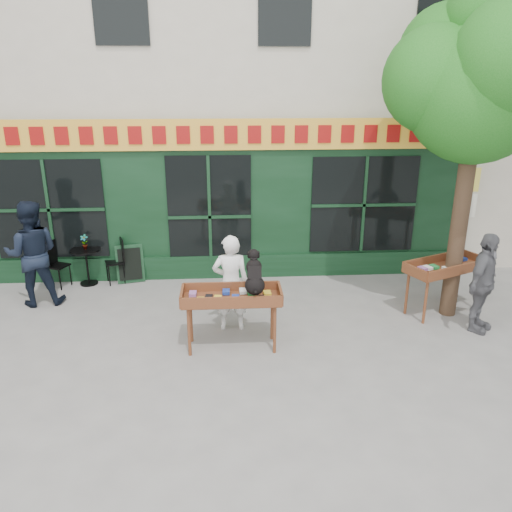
% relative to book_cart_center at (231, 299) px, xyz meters
% --- Properties ---
extents(ground, '(80.00, 80.00, 0.00)m').
position_rel_book_cart_center_xyz_m(ground, '(-0.38, 0.66, -0.82)').
color(ground, slate).
rests_on(ground, ground).
extents(building, '(14.00, 7.26, 10.00)m').
position_rel_book_cart_center_xyz_m(building, '(-0.38, 6.64, 4.15)').
color(building, beige).
rests_on(building, ground).
extents(street_tree, '(3.05, 2.90, 5.60)m').
position_rel_book_cart_center_xyz_m(street_tree, '(3.96, 1.02, 3.29)').
color(street_tree, '#382619').
rests_on(street_tree, ground).
extents(book_cart_center, '(1.50, 0.63, 0.99)m').
position_rel_book_cart_center_xyz_m(book_cart_center, '(0.00, 0.00, 0.00)').
color(book_cart_center, brown).
rests_on(book_cart_center, ground).
extents(dog, '(0.34, 0.60, 0.60)m').
position_rel_book_cart_center_xyz_m(dog, '(0.35, -0.05, 0.47)').
color(dog, black).
rests_on(dog, book_cart_center).
extents(woman, '(0.60, 0.40, 1.65)m').
position_rel_book_cart_center_xyz_m(woman, '(0.00, 0.65, 0.00)').
color(woman, white).
rests_on(woman, ground).
extents(book_cart_right, '(1.62, 1.18, 0.99)m').
position_rel_book_cart_center_xyz_m(book_cart_right, '(3.83, 1.07, 0.00)').
color(book_cart_right, brown).
rests_on(book_cart_right, ground).
extents(man_right, '(1.00, 0.99, 1.70)m').
position_rel_book_cart_center_xyz_m(man_right, '(4.13, 0.32, 0.03)').
color(man_right, '#545459').
rests_on(man_right, ground).
extents(bistro_table, '(0.60, 0.60, 0.76)m').
position_rel_book_cart_center_xyz_m(bistro_table, '(-2.92, 2.79, -0.28)').
color(bistro_table, black).
rests_on(bistro_table, ground).
extents(bistro_chair_left, '(0.48, 0.48, 0.95)m').
position_rel_book_cart_center_xyz_m(bistro_chair_left, '(-3.55, 2.73, -0.26)').
color(bistro_chair_left, black).
rests_on(bistro_chair_left, ground).
extents(bistro_chair_right, '(0.47, 0.46, 0.95)m').
position_rel_book_cart_center_xyz_m(bistro_chair_right, '(-2.28, 2.87, -0.26)').
color(bistro_chair_right, black).
rests_on(bistro_chair_right, ground).
extents(potted_plant, '(0.18, 0.13, 0.30)m').
position_rel_book_cart_center_xyz_m(potted_plant, '(-2.92, 2.79, 0.10)').
color(potted_plant, gray).
rests_on(potted_plant, bistro_table).
extents(man_left, '(1.08, 0.91, 1.98)m').
position_rel_book_cart_center_xyz_m(man_left, '(-3.62, 1.89, 0.17)').
color(man_left, black).
rests_on(man_left, ground).
extents(chalkboard, '(0.59, 0.31, 0.79)m').
position_rel_book_cart_center_xyz_m(chalkboard, '(-2.06, 2.85, -0.42)').
color(chalkboard, black).
rests_on(chalkboard, ground).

